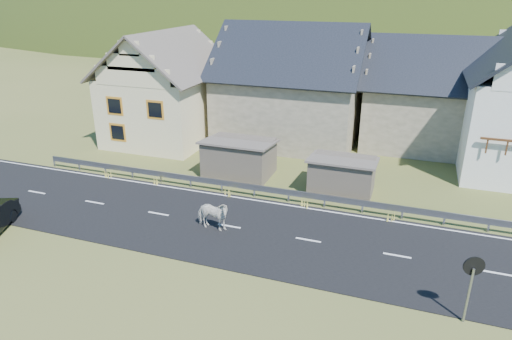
% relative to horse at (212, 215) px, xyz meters
% --- Properties ---
extents(ground, '(160.00, 160.00, 0.00)m').
position_rel_horse_xyz_m(ground, '(0.62, 0.56, -0.82)').
color(ground, '#435120').
rests_on(ground, ground).
extents(road, '(60.00, 7.00, 0.04)m').
position_rel_horse_xyz_m(road, '(0.62, 0.56, -0.80)').
color(road, black).
rests_on(road, ground).
extents(lane_markings, '(60.00, 6.60, 0.01)m').
position_rel_horse_xyz_m(lane_markings, '(0.62, 0.56, -0.78)').
color(lane_markings, silver).
rests_on(lane_markings, road).
extents(guardrail, '(28.10, 0.09, 0.75)m').
position_rel_horse_xyz_m(guardrail, '(0.62, 4.25, -0.26)').
color(guardrail, '#93969B').
rests_on(guardrail, ground).
extents(shed_left, '(4.30, 3.30, 2.40)m').
position_rel_horse_xyz_m(shed_left, '(-1.38, 7.06, 0.28)').
color(shed_left, '#6B6052').
rests_on(shed_left, ground).
extents(shed_right, '(3.80, 2.90, 2.20)m').
position_rel_horse_xyz_m(shed_right, '(5.12, 6.56, 0.18)').
color(shed_right, '#6B6052').
rests_on(shed_right, ground).
extents(house_cream, '(7.80, 9.80, 8.30)m').
position_rel_horse_xyz_m(house_cream, '(-9.38, 12.56, 3.54)').
color(house_cream, beige).
rests_on(house_cream, ground).
extents(house_stone_a, '(10.80, 9.80, 8.90)m').
position_rel_horse_xyz_m(house_stone_a, '(-0.38, 15.56, 3.81)').
color(house_stone_a, tan).
rests_on(house_stone_a, ground).
extents(house_stone_b, '(9.80, 8.80, 8.10)m').
position_rel_horse_xyz_m(house_stone_b, '(9.62, 17.56, 3.41)').
color(house_stone_b, tan).
rests_on(house_stone_b, ground).
extents(mountain, '(440.00, 280.00, 260.00)m').
position_rel_horse_xyz_m(mountain, '(5.62, 180.56, -20.82)').
color(mountain, '#1E3A0F').
rests_on(mountain, ground).
extents(conifer_patch, '(76.00, 50.00, 28.00)m').
position_rel_horse_xyz_m(conifer_patch, '(-54.38, 110.56, 5.18)').
color(conifer_patch, black).
rests_on(conifer_patch, ground).
extents(horse, '(0.97, 1.90, 1.56)m').
position_rel_horse_xyz_m(horse, '(0.00, 0.00, 0.00)').
color(horse, silver).
rests_on(horse, road).
extents(traffic_mirror, '(0.72, 0.28, 2.63)m').
position_rel_horse_xyz_m(traffic_mirror, '(11.09, -2.96, 1.11)').
color(traffic_mirror, '#93969B').
rests_on(traffic_mirror, ground).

